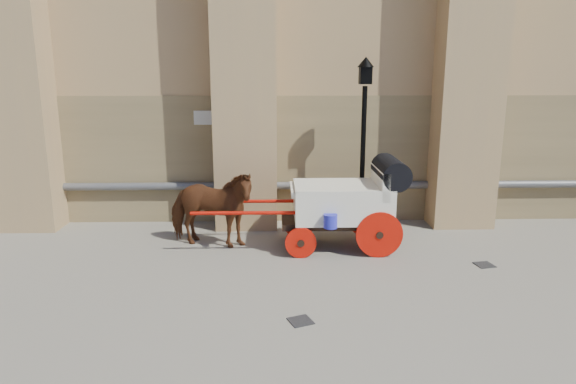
{
  "coord_description": "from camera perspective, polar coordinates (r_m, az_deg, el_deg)",
  "views": [
    {
      "loc": [
        -0.35,
        -8.0,
        3.56
      ],
      "look_at": [
        -0.08,
        2.11,
        1.16
      ],
      "focal_mm": 32.0,
      "sensor_mm": 36.0,
      "label": 1
    }
  ],
  "objects": [
    {
      "name": "ground",
      "position": [
        8.76,
        0.93,
        -10.63
      ],
      "size": [
        90.0,
        90.0,
        0.0
      ],
      "primitive_type": "plane",
      "color": "#6E695C",
      "rests_on": "ground"
    },
    {
      "name": "horse",
      "position": [
        10.6,
        -8.61,
        -1.83
      ],
      "size": [
        2.09,
        1.33,
        1.63
      ],
      "primitive_type": "imported",
      "rotation": [
        0.0,
        0.0,
        1.32
      ],
      "color": "brown",
      "rests_on": "ground"
    },
    {
      "name": "carriage",
      "position": [
        10.49,
        6.79,
        -0.85
      ],
      "size": [
        4.26,
        1.51,
        1.86
      ],
      "rotation": [
        0.0,
        0.0,
        -0.0
      ],
      "color": "black",
      "rests_on": "ground"
    },
    {
      "name": "street_lamp",
      "position": [
        11.35,
        8.35,
        5.59
      ],
      "size": [
        0.36,
        0.36,
        3.85
      ],
      "color": "black",
      "rests_on": "ground"
    },
    {
      "name": "drain_grate_near",
      "position": [
        7.7,
        1.41,
        -14.13
      ],
      "size": [
        0.42,
        0.42,
        0.01
      ],
      "primitive_type": "cube",
      "rotation": [
        0.0,
        0.0,
        0.38
      ],
      "color": "black",
      "rests_on": "ground"
    },
    {
      "name": "drain_grate_far",
      "position": [
        10.4,
        20.98,
        -7.56
      ],
      "size": [
        0.37,
        0.37,
        0.01
      ],
      "primitive_type": "cube",
      "rotation": [
        0.0,
        0.0,
        0.19
      ],
      "color": "black",
      "rests_on": "ground"
    }
  ]
}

